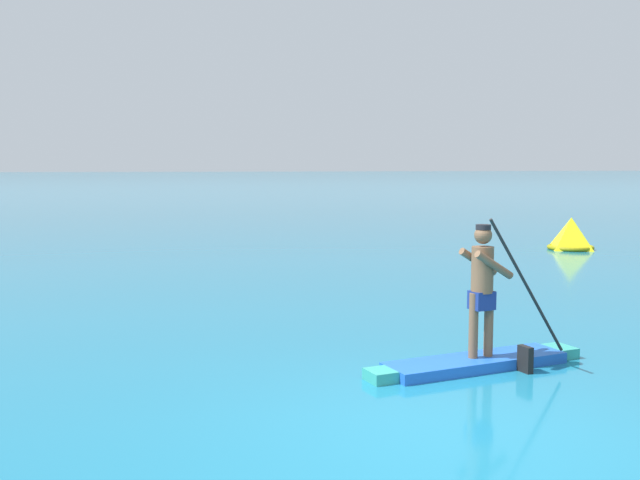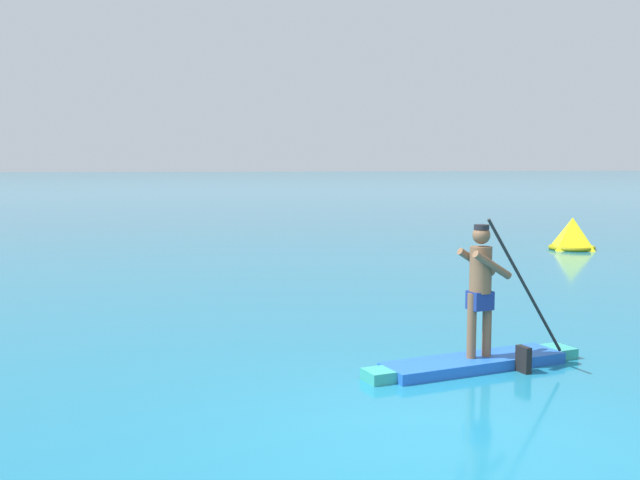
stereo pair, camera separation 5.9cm
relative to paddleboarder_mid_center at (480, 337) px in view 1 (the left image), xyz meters
The scene contains 3 objects.
ground 2.29m from the paddleboarder_mid_center, 120.84° to the right, with size 440.00×440.00×0.00m, color #196B8C.
paddleboarder_mid_center is the anchor object (origin of this frame).
race_marker_buoy 13.31m from the paddleboarder_mid_center, 55.02° to the left, with size 1.43×1.43×0.91m.
Camera 1 is at (-2.48, -6.11, 2.42)m, focal length 41.61 mm.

